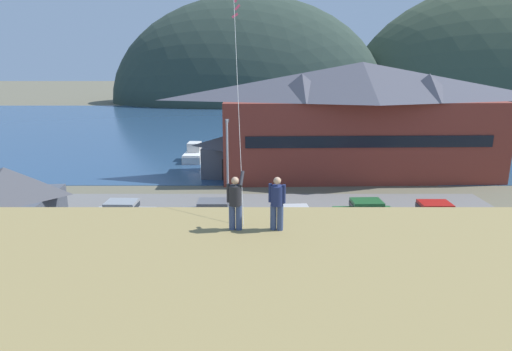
% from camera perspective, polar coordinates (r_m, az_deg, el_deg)
% --- Properties ---
extents(ground_plane, '(600.00, 600.00, 0.00)m').
position_cam_1_polar(ground_plane, '(24.25, -1.95, -12.98)').
color(ground_plane, '#66604C').
extents(parking_lot_pad, '(40.00, 20.00, 0.10)m').
position_cam_1_polar(parking_lot_pad, '(28.76, -1.62, -8.31)').
color(parking_lot_pad, slate).
rests_on(parking_lot_pad, ground).
extents(bay_water, '(360.00, 84.00, 0.03)m').
position_cam_1_polar(bay_water, '(82.28, -0.57, 6.61)').
color(bay_water, navy).
rests_on(bay_water, ground).
extents(far_hill_west_ridge, '(84.19, 49.67, 63.37)m').
position_cam_1_polar(far_hill_west_ridge, '(137.57, -0.98, 9.73)').
color(far_hill_west_ridge, '#2D3D33').
rests_on(far_hill_west_ridge, ground).
extents(harbor_lodge, '(29.07, 9.81, 11.47)m').
position_cam_1_polar(harbor_lodge, '(44.87, 13.56, 7.46)').
color(harbor_lodge, brown).
rests_on(harbor_lodge, ground).
extents(storage_shed_near_lot, '(5.84, 5.93, 5.31)m').
position_cam_1_polar(storage_shed_near_lot, '(30.05, -29.83, -3.79)').
color(storage_shed_near_lot, '#474C56').
rests_on(storage_shed_near_lot, ground).
extents(storage_shed_waterside, '(6.34, 4.78, 4.40)m').
position_cam_1_polar(storage_shed_waterside, '(44.14, -3.35, 2.77)').
color(storage_shed_waterside, '#474C56').
rests_on(storage_shed_waterside, ground).
extents(wharf_dock, '(3.20, 13.57, 0.70)m').
position_cam_1_polar(wharf_dock, '(56.44, -4.10, 3.32)').
color(wharf_dock, '#70604C').
rests_on(wharf_dock, ground).
extents(moored_boat_wharfside, '(2.27, 6.64, 2.16)m').
position_cam_1_polar(moored_boat_wharfside, '(53.01, -8.06, 2.90)').
color(moored_boat_wharfside, silver).
rests_on(moored_boat_wharfside, ground).
extents(moored_boat_outer_mooring, '(3.44, 8.52, 2.16)m').
position_cam_1_polar(moored_boat_outer_mooring, '(56.56, -0.33, 3.76)').
color(moored_boat_outer_mooring, '#23564C').
rests_on(moored_boat_outer_mooring, ground).
extents(parked_car_front_row_end, '(4.36, 2.37, 1.82)m').
position_cam_1_polar(parked_car_front_row_end, '(26.73, 21.13, -8.79)').
color(parked_car_front_row_end, silver).
rests_on(parked_car_front_row_end, parking_lot_pad).
extents(parked_car_corner_spot, '(4.22, 2.09, 1.82)m').
position_cam_1_polar(parked_car_corner_spot, '(32.67, 22.65, -4.74)').
color(parked_car_corner_spot, red).
rests_on(parked_car_corner_spot, parking_lot_pad).
extents(parked_car_mid_row_far, '(4.22, 2.09, 1.82)m').
position_cam_1_polar(parked_car_mid_row_far, '(30.71, -5.91, -4.85)').
color(parked_car_mid_row_far, slate).
rests_on(parked_car_mid_row_far, parking_lot_pad).
extents(parked_car_lone_by_shed, '(4.22, 2.09, 1.82)m').
position_cam_1_polar(parked_car_lone_by_shed, '(25.08, -0.84, -9.32)').
color(parked_car_lone_by_shed, '#B28923').
rests_on(parked_car_lone_by_shed, parking_lot_pad).
extents(parked_car_back_row_right, '(4.32, 2.30, 1.82)m').
position_cam_1_polar(parked_car_back_row_right, '(25.70, -13.14, -9.11)').
color(parked_car_back_row_right, navy).
rests_on(parked_car_back_row_right, parking_lot_pad).
extents(parked_car_front_row_red, '(4.35, 2.35, 1.82)m').
position_cam_1_polar(parked_car_front_row_red, '(29.30, 5.15, -5.80)').
color(parked_car_front_row_red, silver).
rests_on(parked_car_front_row_red, parking_lot_pad).
extents(parked_car_back_row_left, '(4.24, 2.13, 1.82)m').
position_cam_1_polar(parked_car_back_row_left, '(31.84, -17.14, -4.73)').
color(parked_car_back_row_left, '#9EA3A8').
rests_on(parked_car_back_row_left, parking_lot_pad).
extents(parked_car_mid_row_center, '(4.26, 2.17, 1.82)m').
position_cam_1_polar(parked_car_mid_row_center, '(31.55, 14.20, -4.71)').
color(parked_car_mid_row_center, '#236633').
rests_on(parked_car_mid_row_center, parking_lot_pad).
extents(parking_light_pole, '(0.24, 0.78, 7.09)m').
position_cam_1_polar(parking_light_pole, '(32.90, -3.80, 2.14)').
color(parking_light_pole, '#ADADB2').
rests_on(parking_light_pole, parking_lot_pad).
extents(person_kite_flyer, '(0.56, 0.64, 1.86)m').
position_cam_1_polar(person_kite_flyer, '(13.64, -2.77, -3.40)').
color(person_kite_flyer, '#384770').
rests_on(person_kite_flyer, grassy_hill_foreground).
extents(person_companion, '(0.53, 0.40, 1.74)m').
position_cam_1_polar(person_companion, '(13.62, 2.78, -3.50)').
color(person_companion, '#384770').
rests_on(person_companion, grassy_hill_foreground).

